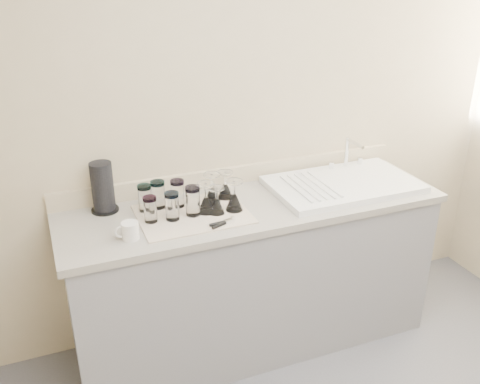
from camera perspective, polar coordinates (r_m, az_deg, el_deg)
name	(u,v)px	position (r m, az deg, el deg)	size (l,w,h in m)	color
room_envelope	(418,165)	(1.65, 18.43, 2.78)	(3.54, 3.50, 2.52)	#4F4E53
counter_unit	(253,274)	(3.07, 1.37, -8.73)	(2.06, 0.62, 0.90)	slate
sink_unit	(343,184)	(3.08, 10.93, 0.87)	(0.82, 0.50, 0.22)	white
dish_towel	(193,214)	(2.72, -5.06, -2.37)	(0.55, 0.42, 0.01)	beige
tumbler_teal	(145,198)	(2.76, -10.11, -0.62)	(0.07, 0.07, 0.14)	white
tumbler_cyan	(158,194)	(2.78, -8.73, -0.25)	(0.07, 0.07, 0.15)	white
tumbler_purple	(178,193)	(2.78, -6.68, -0.12)	(0.07, 0.07, 0.14)	white
tumbler_magenta	(150,209)	(2.64, -9.55, -1.82)	(0.07, 0.07, 0.13)	white
tumbler_blue	(172,206)	(2.65, -7.25, -1.49)	(0.07, 0.07, 0.14)	white
tumbler_lavender	(193,201)	(2.68, -5.06, -0.93)	(0.08, 0.08, 0.15)	white
goblet_back_left	(212,193)	(2.81, -2.99, -0.08)	(0.09, 0.09, 0.16)	white
goblet_back_right	(225,189)	(2.87, -1.58, 0.33)	(0.08, 0.08, 0.15)	white
goblet_front_left	(217,205)	(2.70, -2.48, -1.34)	(0.08, 0.08, 0.14)	white
goblet_front_right	(234,200)	(2.73, -0.63, -0.87)	(0.09, 0.09, 0.16)	white
goblet_extra	(206,202)	(2.71, -3.63, -1.12)	(0.09, 0.09, 0.16)	white
can_opener	(222,223)	(2.60, -1.89, -3.33)	(0.13, 0.07, 0.02)	silver
white_mug	(130,231)	(2.53, -11.69, -4.08)	(0.12, 0.09, 0.08)	silver
paper_towel_roll	(103,188)	(2.79, -14.44, 0.43)	(0.14, 0.14, 0.26)	black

